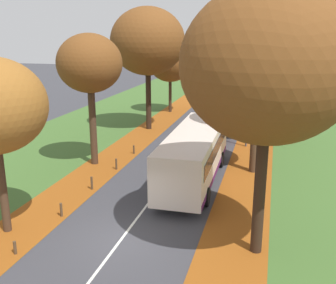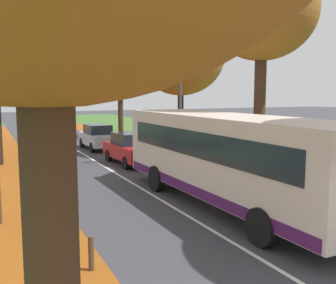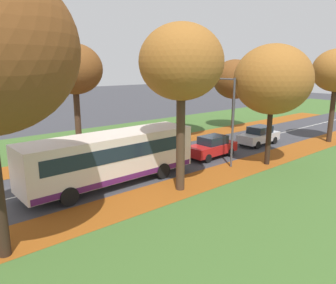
{
  "view_description": "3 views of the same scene",
  "coord_description": "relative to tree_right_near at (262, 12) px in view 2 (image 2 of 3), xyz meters",
  "views": [
    {
      "loc": [
        5.75,
        -13.75,
        8.44
      ],
      "look_at": [
        -0.13,
        7.98,
        2.06
      ],
      "focal_mm": 42.0,
      "sensor_mm": 36.0,
      "label": 1
    },
    {
      "loc": [
        -5.45,
        -3.13,
        3.67
      ],
      "look_at": [
        1.02,
        10.54,
        1.8
      ],
      "focal_mm": 42.0,
      "sensor_mm": 36.0,
      "label": 2
    },
    {
      "loc": [
        17.55,
        -1.87,
        6.8
      ],
      "look_at": [
        1.72,
        11.6,
        1.9
      ],
      "focal_mm": 35.0,
      "sensor_mm": 36.0,
      "label": 3
    }
  ],
  "objects": [
    {
      "name": "leaf_litter_left",
      "position": [
        -9.44,
        4.16,
        -6.88
      ],
      "size": [
        2.8,
        60.0,
        0.0
      ],
      "primitive_type": "cube",
      "color": "#8C4714",
      "rests_on": "grass_verge_left"
    },
    {
      "name": "grass_verge_right",
      "position": [
        4.36,
        10.16,
        -6.88
      ],
      "size": [
        12.0,
        90.0,
        0.01
      ],
      "primitive_type": "cube",
      "color": "#3D6028",
      "rests_on": "ground"
    },
    {
      "name": "leaf_litter_right",
      "position": [
        -0.24,
        4.16,
        -6.88
      ],
      "size": [
        2.8,
        60.0,
        0.0
      ],
      "primitive_type": "cube",
      "color": "#8C4714",
      "rests_on": "grass_verge_right"
    },
    {
      "name": "road_centre_line",
      "position": [
        -4.84,
        10.16,
        -6.88
      ],
      "size": [
        0.12,
        80.0,
        0.01
      ],
      "primitive_type": "cube",
      "color": "silver",
      "rests_on": "ground"
    },
    {
      "name": "tree_right_near",
      "position": [
        0.0,
        0.0,
        0.0
      ],
      "size": [
        4.39,
        4.39,
        8.93
      ],
      "color": "#422D1E",
      "rests_on": "ground"
    },
    {
      "name": "tree_right_mid",
      "position": [
        0.41,
        7.89,
        -1.04
      ],
      "size": [
        5.15,
        5.15,
        8.18
      ],
      "color": "black",
      "rests_on": "ground"
    },
    {
      "name": "tree_right_far",
      "position": [
        0.11,
        18.22,
        -0.59
      ],
      "size": [
        4.11,
        4.11,
        8.21
      ],
      "color": "#382619",
      "rests_on": "ground"
    },
    {
      "name": "bollard_third",
      "position": [
        -8.4,
        -5.24,
        -6.51
      ],
      "size": [
        0.12,
        0.12,
        0.74
      ],
      "primitive_type": "cylinder",
      "color": "#4C3823",
      "rests_on": "ground"
    },
    {
      "name": "bollard_fourth",
      "position": [
        -8.34,
        -1.86,
        -6.53
      ],
      "size": [
        0.12,
        0.12,
        0.72
      ],
      "primitive_type": "cylinder",
      "color": "#4C3823",
      "rests_on": "ground"
    },
    {
      "name": "bollard_fifth",
      "position": [
        -8.39,
        1.52,
        -6.57
      ],
      "size": [
        0.12,
        0.12,
        0.63
      ],
      "primitive_type": "cylinder",
      "color": "#4C3823",
      "rests_on": "ground"
    },
    {
      "name": "streetlamp_right",
      "position": [
        -1.17,
        5.49,
        -3.15
      ],
      "size": [
        1.89,
        0.28,
        6.0
      ],
      "color": "#47474C",
      "rests_on": "ground"
    },
    {
      "name": "bus",
      "position": [
        -3.2,
        -2.47,
        -5.18
      ],
      "size": [
        2.78,
        10.44,
        2.98
      ],
      "color": "beige",
      "rests_on": "ground"
    },
    {
      "name": "car_red_lead",
      "position": [
        -3.34,
        6.28,
        -6.07
      ],
      "size": [
        1.89,
        4.26,
        1.62
      ],
      "color": "#B21919",
      "rests_on": "ground"
    },
    {
      "name": "car_silver_following",
      "position": [
        -3.4,
        12.41,
        -6.07
      ],
      "size": [
        1.84,
        4.23,
        1.62
      ],
      "color": "#B7BABF",
      "rests_on": "ground"
    }
  ]
}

